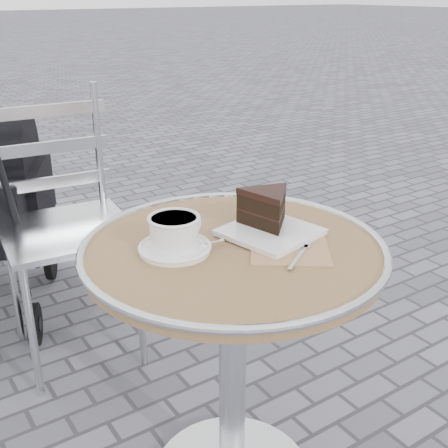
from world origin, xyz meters
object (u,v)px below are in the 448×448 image
cafe_table (233,307)px  cake_plate_set (268,213)px  bistro_chair (57,195)px  cappuccino_set (175,236)px

cafe_table → cake_plate_set: cake_plate_set is taller
cafe_table → bistro_chair: size_ratio=0.76×
cafe_table → cappuccino_set: 0.24m
bistro_chair → cafe_table: bearing=-76.6°
cappuccino_set → cake_plate_set: bearing=-24.5°
cafe_table → cake_plate_set: bearing=9.6°
cappuccino_set → bistro_chair: (-0.00, 0.88, -0.16)m
cafe_table → bistro_chair: bearing=97.7°
cafe_table → cake_plate_set: 0.24m
cafe_table → cappuccino_set: bearing=157.9°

